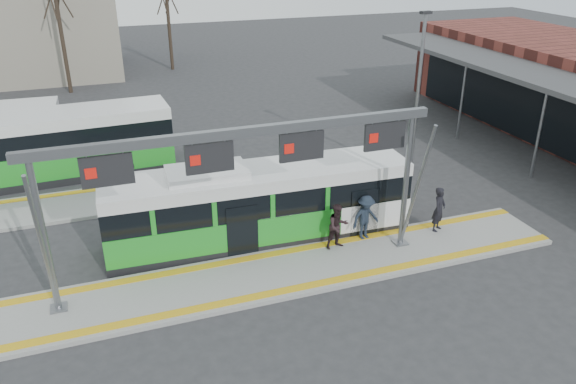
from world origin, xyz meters
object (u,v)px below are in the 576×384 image
(gantry, at_px, (247,160))
(passenger_a, at_px, (439,209))
(passenger_c, at_px, (366,217))
(passenger_b, at_px, (338,226))
(hero_bus, at_px, (259,205))

(gantry, distance_m, passenger_a, 8.40)
(gantry, bearing_deg, passenger_c, 10.08)
(passenger_b, bearing_deg, passenger_a, -7.78)
(passenger_a, relative_size, passenger_b, 1.03)
(passenger_b, xyz_separation_m, passenger_c, (1.26, 0.27, 0.02))
(gantry, distance_m, passenger_b, 4.83)
(passenger_a, distance_m, passenger_c, 2.99)
(gantry, xyz_separation_m, passenger_a, (7.73, 0.50, -3.25))
(passenger_c, bearing_deg, gantry, 179.91)
(passenger_c, bearing_deg, passenger_a, -16.88)
(passenger_a, bearing_deg, gantry, 149.25)
(hero_bus, relative_size, passenger_c, 6.50)
(gantry, bearing_deg, passenger_a, 3.67)
(passenger_a, relative_size, passenger_c, 1.01)
(hero_bus, xyz_separation_m, passenger_a, (6.66, -1.95, -0.39))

